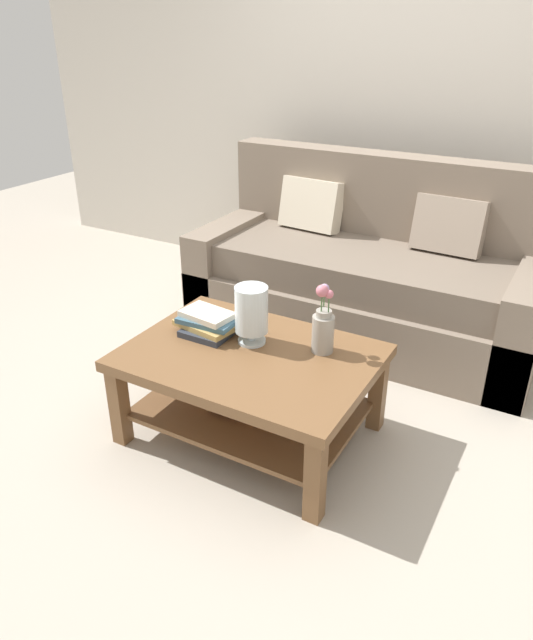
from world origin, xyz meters
name	(u,v)px	position (x,y,z in m)	size (l,w,h in m)	color
ground_plane	(302,395)	(0.00, 0.00, 0.00)	(10.00, 10.00, 0.00)	#ADA393
back_wall	(422,95)	(0.00, 1.65, 1.35)	(6.40, 0.12, 2.70)	beige
couch	(368,277)	(0.00, 0.88, 0.36)	(2.09, 0.90, 1.06)	#7A6B5B
coffee_table	(250,377)	(-0.07, -0.41, 0.32)	(1.10, 0.80, 0.44)	brown
book_stack_main	(209,322)	(-0.34, -0.34, 0.50)	(0.32, 0.26, 0.11)	#2D333D
glass_hurricane_vase	(251,311)	(-0.11, -0.32, 0.60)	(0.15, 0.15, 0.28)	silver
flower_pitcher	(323,327)	(0.20, -0.23, 0.57)	(0.10, 0.11, 0.33)	#9E998E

